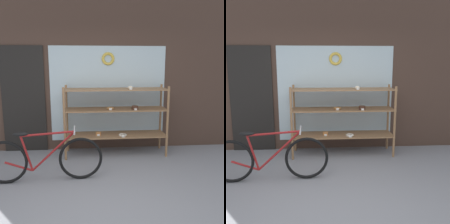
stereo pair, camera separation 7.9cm
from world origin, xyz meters
TOP-DOWN VIEW (x-y plane):
  - ground_plane at (0.00, 0.00)m, footprint 30.00×30.00m
  - storefront_facade at (-0.03, 2.45)m, footprint 6.00×0.13m
  - display_case at (0.32, 2.04)m, footprint 1.95×0.52m
  - bicycle at (-0.89, 0.98)m, footprint 1.78×0.46m

SIDE VIEW (x-z plane):
  - ground_plane at x=0.00m, z-range 0.00..0.00m
  - bicycle at x=-0.89m, z-range -0.04..0.76m
  - display_case at x=0.32m, z-range 0.15..1.50m
  - storefront_facade at x=-0.03m, z-range -0.05..3.92m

